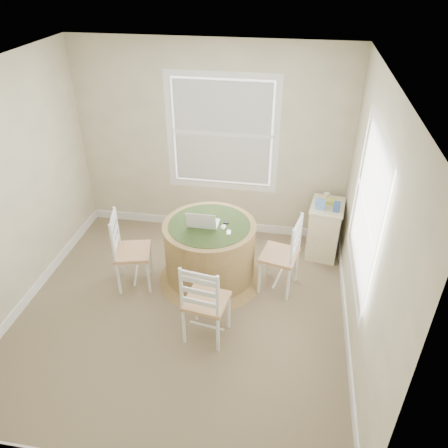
# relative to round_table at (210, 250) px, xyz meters

# --- Properties ---
(room) EXTENTS (3.64, 3.64, 2.64)m
(room) POSITION_rel_round_table_xyz_m (-0.03, -0.50, 0.88)
(room) COLOR #77624B
(room) RESTS_ON ground
(round_table) EXTENTS (1.27, 1.27, 0.78)m
(round_table) POSITION_rel_round_table_xyz_m (0.00, 0.00, 0.00)
(round_table) COLOR olive
(round_table) RESTS_ON ground
(chair_left) EXTENTS (0.49, 0.51, 0.95)m
(chair_left) POSITION_rel_round_table_xyz_m (-0.86, -0.25, 0.05)
(chair_left) COLOR white
(chair_left) RESTS_ON ground
(chair_near) EXTENTS (0.47, 0.46, 0.95)m
(chair_near) POSITION_rel_round_table_xyz_m (0.15, -0.93, 0.05)
(chair_near) COLOR white
(chair_near) RESTS_ON ground
(chair_right) EXTENTS (0.48, 0.50, 0.95)m
(chair_right) POSITION_rel_round_table_xyz_m (0.82, -0.03, 0.05)
(chair_right) COLOR white
(chair_right) RESTS_ON ground
(laptop) EXTENTS (0.34, 0.30, 0.24)m
(laptop) POSITION_rel_round_table_xyz_m (-0.07, -0.02, 0.39)
(laptop) COLOR white
(laptop) RESTS_ON round_table
(mouse) EXTENTS (0.07, 0.10, 0.03)m
(mouse) POSITION_rel_round_table_xyz_m (0.17, -0.03, 0.36)
(mouse) COLOR white
(mouse) RESTS_ON round_table
(phone) EXTENTS (0.05, 0.09, 0.02)m
(phone) POSITION_rel_round_table_xyz_m (0.25, -0.12, 0.35)
(phone) COLOR #B7BABF
(phone) RESTS_ON round_table
(keys) EXTENTS (0.06, 0.06, 0.02)m
(keys) POSITION_rel_round_table_xyz_m (0.18, 0.07, 0.36)
(keys) COLOR black
(keys) RESTS_ON round_table
(corner_chest) EXTENTS (0.47, 0.60, 0.73)m
(corner_chest) POSITION_rel_round_table_xyz_m (1.36, 0.78, -0.06)
(corner_chest) COLOR #FAEFBC
(corner_chest) RESTS_ON ground
(tissue_box) EXTENTS (0.13, 0.13, 0.10)m
(tissue_box) POSITION_rel_round_table_xyz_m (1.27, 0.70, 0.35)
(tissue_box) COLOR #6294E1
(tissue_box) RESTS_ON corner_chest
(box_yellow) EXTENTS (0.16, 0.12, 0.06)m
(box_yellow) POSITION_rel_round_table_xyz_m (1.41, 0.81, 0.33)
(box_yellow) COLOR #C9D44B
(box_yellow) RESTS_ON corner_chest
(box_blue) EXTENTS (0.09, 0.09, 0.12)m
(box_blue) POSITION_rel_round_table_xyz_m (1.45, 0.65, 0.36)
(box_blue) COLOR #365AA2
(box_blue) RESTS_ON corner_chest
(cup_cream) EXTENTS (0.07, 0.07, 0.09)m
(cup_cream) POSITION_rel_round_table_xyz_m (1.34, 0.92, 0.35)
(cup_cream) COLOR beige
(cup_cream) RESTS_ON corner_chest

